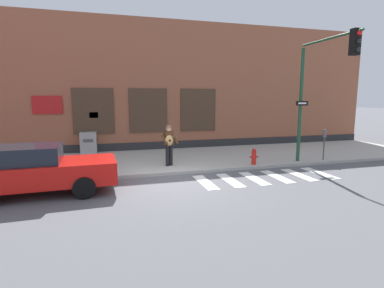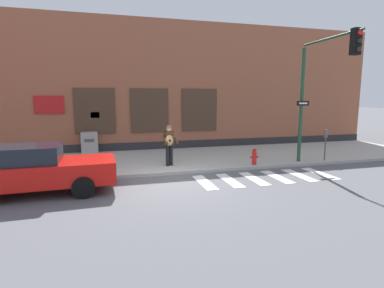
% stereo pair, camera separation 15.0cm
% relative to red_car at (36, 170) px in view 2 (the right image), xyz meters
% --- Properties ---
extents(ground_plane, '(160.00, 160.00, 0.00)m').
position_rel_red_car_xyz_m(ground_plane, '(4.35, 0.07, -0.77)').
color(ground_plane, '#56565B').
extents(sidewalk, '(28.00, 5.43, 0.13)m').
position_rel_red_car_xyz_m(sidewalk, '(4.35, 3.84, -0.71)').
color(sidewalk, '#ADAAA3').
rests_on(sidewalk, ground).
extents(building_backdrop, '(28.00, 4.06, 7.16)m').
position_rel_red_car_xyz_m(building_backdrop, '(4.35, 8.55, 2.81)').
color(building_backdrop, '#99563D').
rests_on(building_backdrop, ground).
extents(crosswalk, '(5.20, 1.90, 0.01)m').
position_rel_red_car_xyz_m(crosswalk, '(7.79, -0.18, -0.76)').
color(crosswalk, silver).
rests_on(crosswalk, ground).
extents(red_car, '(4.67, 2.12, 1.53)m').
position_rel_red_car_xyz_m(red_car, '(0.00, 0.00, 0.00)').
color(red_car, red).
rests_on(red_car, ground).
extents(busker, '(0.78, 0.65, 1.70)m').
position_rel_red_car_xyz_m(busker, '(4.60, 2.22, 0.34)').
color(busker, black).
rests_on(busker, sidewalk).
extents(traffic_light, '(0.60, 3.26, 5.15)m').
position_rel_red_car_xyz_m(traffic_light, '(10.40, 0.39, 2.94)').
color(traffic_light, '#1E472D').
rests_on(traffic_light, sidewalk).
extents(parking_meter, '(0.13, 0.11, 1.44)m').
position_rel_red_car_xyz_m(parking_meter, '(11.68, 1.46, 0.30)').
color(parking_meter, '#47474C').
rests_on(parking_meter, sidewalk).
extents(utility_box, '(0.80, 0.64, 1.10)m').
position_rel_red_car_xyz_m(utility_box, '(1.20, 6.10, -0.09)').
color(utility_box, '#9E9E9E').
rests_on(utility_box, sidewalk).
extents(fire_hydrant, '(0.38, 0.20, 0.70)m').
position_rel_red_car_xyz_m(fire_hydrant, '(8.15, 1.47, -0.30)').
color(fire_hydrant, red).
rests_on(fire_hydrant, sidewalk).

